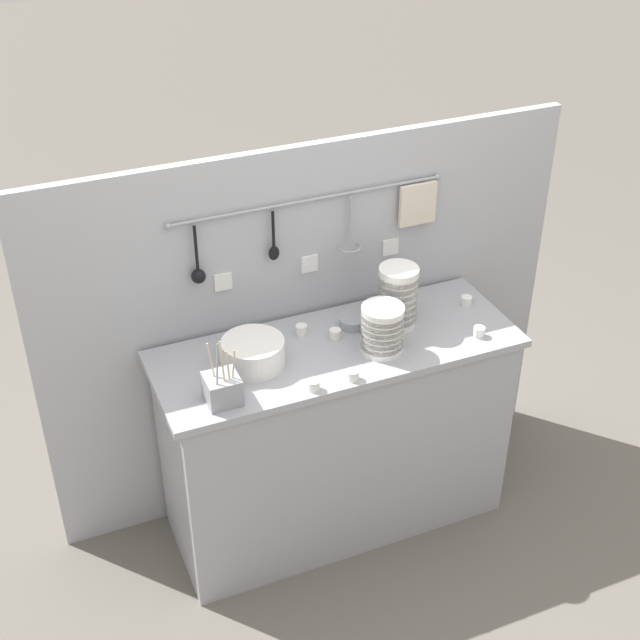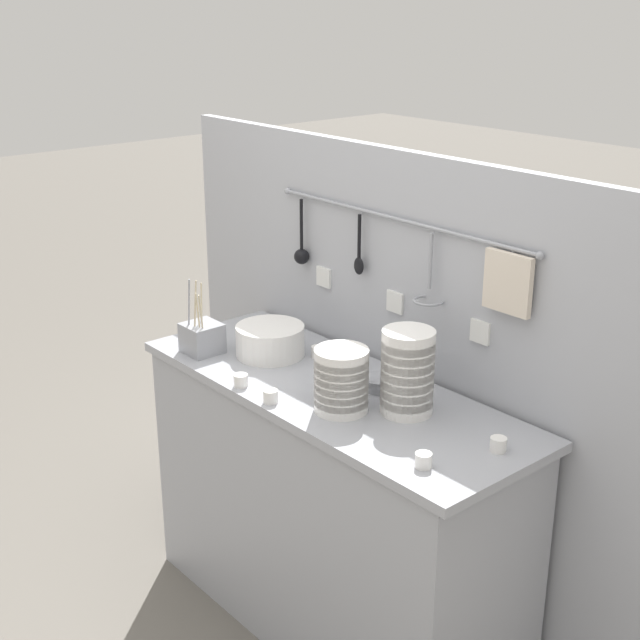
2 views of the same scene
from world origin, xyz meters
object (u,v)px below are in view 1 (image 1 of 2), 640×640
object	(u,v)px
cup_beside_plates	(353,375)
cup_back_right	(479,332)
cup_by_caddy	(314,385)
bowl_stack_back_corner	(398,297)
cup_mid_row	(335,334)
cup_centre	(466,301)
bowl_stack_tall_left	(382,329)
cup_front_right	(301,330)
steel_mixing_bowl	(353,322)
plate_stack	(253,353)
cutlery_caddy	(222,388)
cup_edge_near	(275,338)

from	to	relation	value
cup_beside_plates	cup_back_right	size ratio (longest dim) A/B	1.00
cup_by_caddy	bowl_stack_back_corner	bearing A→B (deg)	29.70
cup_mid_row	cup_centre	size ratio (longest dim) A/B	1.00
bowl_stack_tall_left	cup_back_right	bearing A→B (deg)	-8.99
bowl_stack_tall_left	cup_front_right	distance (m)	0.34
bowl_stack_back_corner	cup_beside_plates	bearing A→B (deg)	-139.58
steel_mixing_bowl	cup_back_right	world-z (taller)	same
cup_back_right	cup_centre	size ratio (longest dim) A/B	1.00
bowl_stack_back_corner	cup_centre	bearing A→B (deg)	2.90
plate_stack	cup_mid_row	bearing A→B (deg)	6.46
cup_beside_plates	cup_back_right	xyz separation A→B (m)	(0.58, 0.07, 0.00)
steel_mixing_bowl	cup_mid_row	xyz separation A→B (m)	(-0.10, -0.05, 0.00)
cup_back_right	cutlery_caddy	bearing A→B (deg)	179.94
plate_stack	cup_beside_plates	distance (m)	0.38
plate_stack	cup_front_right	xyz separation A→B (m)	(0.24, 0.12, -0.03)
cutlery_caddy	cup_back_right	size ratio (longest dim) A/B	5.89
bowl_stack_back_corner	cup_edge_near	xyz separation A→B (m)	(-0.49, 0.07, -0.11)
cup_back_right	cup_centre	distance (m)	0.23
cup_by_caddy	cup_edge_near	size ratio (longest dim) A/B	1.00
cup_by_caddy	cup_back_right	world-z (taller)	same
cup_by_caddy	cup_mid_row	xyz separation A→B (m)	(0.20, 0.27, 0.00)
cup_mid_row	cup_beside_plates	bearing A→B (deg)	-100.24
bowl_stack_back_corner	cutlery_caddy	bearing A→B (deg)	-165.72
plate_stack	steel_mixing_bowl	size ratio (longest dim) A/B	2.22
bowl_stack_back_corner	cup_beside_plates	xyz separation A→B (m)	(-0.31, -0.27, -0.11)
cup_back_right	cup_front_right	bearing A→B (deg)	155.95
cup_by_caddy	cup_back_right	bearing A→B (deg)	5.14
cutlery_caddy	bowl_stack_back_corner	bearing A→B (deg)	14.28
steel_mixing_bowl	cup_by_caddy	world-z (taller)	same
bowl_stack_tall_left	cup_beside_plates	xyz separation A→B (m)	(-0.18, -0.13, -0.08)
bowl_stack_tall_left	steel_mixing_bowl	xyz separation A→B (m)	(-0.03, 0.19, -0.08)
cup_back_right	cup_mid_row	xyz separation A→B (m)	(-0.53, 0.21, 0.00)
steel_mixing_bowl	cutlery_caddy	bearing A→B (deg)	-157.69
cup_edge_near	cup_centre	bearing A→B (deg)	-3.85
cup_mid_row	cup_front_right	xyz separation A→B (m)	(-0.11, 0.08, 0.00)
cutlery_caddy	cup_edge_near	distance (m)	0.41
cutlery_caddy	cup_by_caddy	bearing A→B (deg)	-11.78
cup_by_caddy	bowl_stack_tall_left	bearing A→B (deg)	21.01
bowl_stack_back_corner	cup_edge_near	distance (m)	0.51
plate_stack	cup_edge_near	bearing A→B (deg)	41.04
plate_stack	cup_front_right	bearing A→B (deg)	26.22
plate_stack	steel_mixing_bowl	world-z (taller)	plate_stack
cup_back_right	cup_mid_row	bearing A→B (deg)	158.66
bowl_stack_back_corner	cup_centre	xyz separation A→B (m)	(0.33, 0.02, -0.11)
cutlery_caddy	cup_edge_near	bearing A→B (deg)	42.60
bowl_stack_tall_left	cutlery_caddy	xyz separation A→B (m)	(-0.65, -0.06, -0.04)
steel_mixing_bowl	cup_back_right	xyz separation A→B (m)	(0.43, -0.26, 0.00)
cutlery_caddy	cup_centre	world-z (taller)	cutlery_caddy
plate_stack	cup_edge_near	xyz separation A→B (m)	(0.12, 0.11, -0.03)
plate_stack	cup_edge_near	size ratio (longest dim) A/B	5.19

